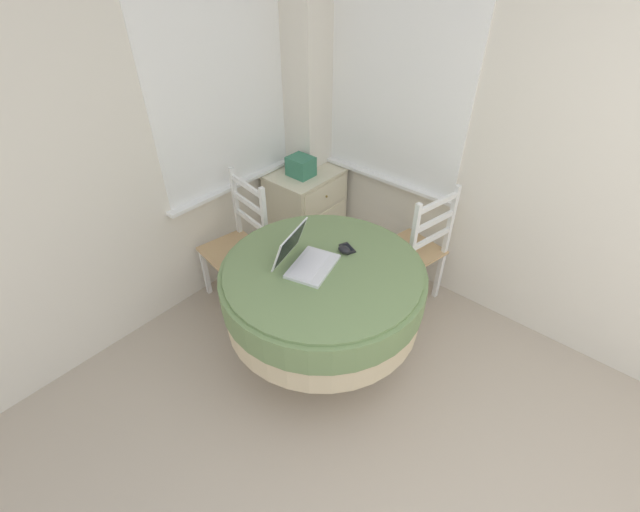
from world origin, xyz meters
name	(u,v)px	position (x,y,z in m)	size (l,w,h in m)	color
corner_room_shell	(350,161)	(1.13, 1.85, 1.28)	(4.23, 4.80, 2.55)	silver
round_dining_table	(323,289)	(0.81, 1.77, 0.60)	(1.19, 1.19, 0.76)	#4C3D2D
laptop	(305,258)	(0.76, 1.86, 0.81)	(0.38, 0.36, 0.22)	silver
computer_mouse	(344,250)	(1.00, 1.76, 0.79)	(0.05, 0.08, 0.04)	black
cell_phone	(347,248)	(1.04, 1.77, 0.77)	(0.10, 0.12, 0.01)	black
dining_chair_near_back_window	(239,246)	(0.89, 2.64, 0.45)	(0.45, 0.48, 0.97)	tan
dining_chair_near_right_window	(414,251)	(1.67, 1.64, 0.45)	(0.50, 0.46, 0.97)	tan
corner_cabinet	(306,212)	(1.65, 2.68, 0.38)	(0.59, 0.47, 0.75)	beige
storage_box	(301,166)	(1.59, 2.66, 0.83)	(0.16, 0.19, 0.15)	#387A5B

